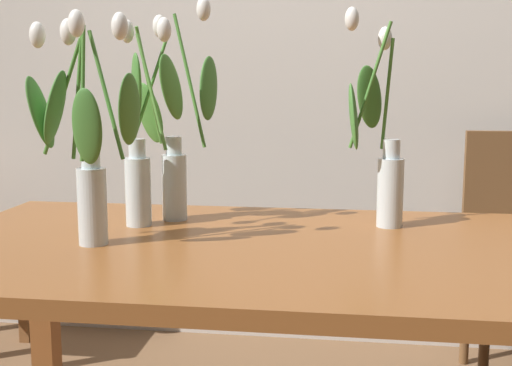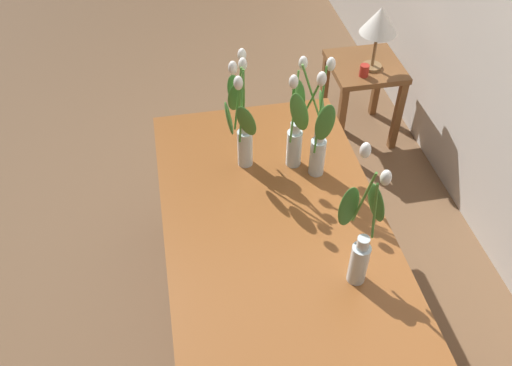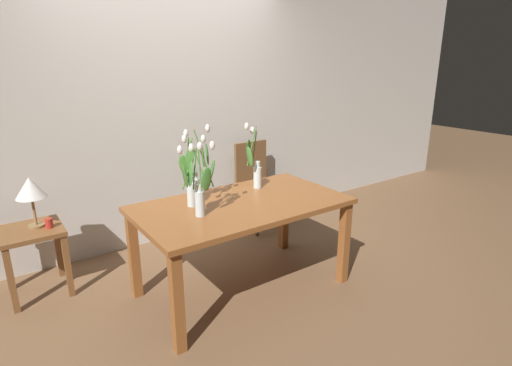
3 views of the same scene
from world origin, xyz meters
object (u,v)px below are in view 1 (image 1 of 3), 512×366
Objects in this scene: dining_table at (260,281)px; tulip_vase_3 at (145,155)px; tulip_vase_2 at (381,157)px; tulip_vase_0 at (85,150)px; tulip_vase_1 at (173,150)px.

tulip_vase_3 is (-0.33, 0.17, 0.28)m from dining_table.
tulip_vase_2 is at bearing 39.42° from dining_table.
tulip_vase_0 is 0.75m from tulip_vase_2.
tulip_vase_1 is at bearing 66.27° from tulip_vase_0.
tulip_vase_3 is at bearing -138.44° from tulip_vase_1.
tulip_vase_2 is at bearing 24.18° from tulip_vase_0.
tulip_vase_2 is (0.29, 0.24, 0.27)m from dining_table.
tulip_vase_2 is 1.02× the size of tulip_vase_3.
tulip_vase_1 is 0.55m from tulip_vase_2.
tulip_vase_0 is (-0.39, -0.07, 0.31)m from dining_table.
tulip_vase_3 reaches higher than tulip_vase_0.
tulip_vase_2 is (0.55, 0.01, -0.01)m from tulip_vase_1.
tulip_vase_3 is at bearing 152.64° from dining_table.
tulip_vase_1 is 0.08m from tulip_vase_3.
tulip_vase_0 is at bearing -113.73° from tulip_vase_1.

